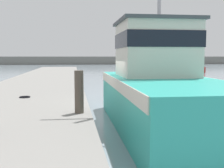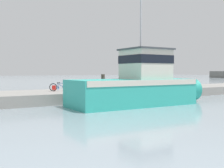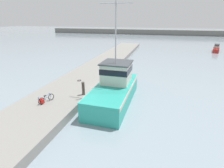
# 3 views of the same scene
# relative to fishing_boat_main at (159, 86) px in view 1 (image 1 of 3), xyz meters

# --- Properties ---
(ground_plane) EXTENTS (320.00, 320.00, 0.00)m
(ground_plane) POSITION_rel_fishing_boat_main_xyz_m (-1.32, 0.98, -1.54)
(ground_plane) COLOR #84939E
(dock_pier) EXTENTS (5.98, 80.00, 0.82)m
(dock_pier) POSITION_rel_fishing_boat_main_xyz_m (-5.71, 0.98, -1.13)
(dock_pier) COLOR gray
(dock_pier) RESTS_ON ground_plane
(far_shoreline) EXTENTS (180.00, 5.00, 2.65)m
(far_shoreline) POSITION_rel_fishing_boat_main_xyz_m (28.68, 85.92, -0.21)
(far_shoreline) COLOR slate
(far_shoreline) RESTS_ON ground_plane
(fishing_boat_main) EXTENTS (3.66, 10.94, 11.58)m
(fishing_boat_main) POSITION_rel_fishing_boat_main_xyz_m (0.00, 0.00, 0.00)
(fishing_boat_main) COLOR teal
(fishing_boat_main) RESTS_ON ground_plane
(boat_red_outer) EXTENTS (2.91, 7.17, 1.95)m
(boat_red_outer) POSITION_rel_fishing_boat_main_xyz_m (18.60, 36.78, -0.83)
(boat_red_outer) COLOR #AD231E
(boat_red_outer) RESTS_ON ground_plane
(mooring_post) EXTENTS (0.30, 0.30, 1.41)m
(mooring_post) POSITION_rel_fishing_boat_main_xyz_m (-3.12, -1.22, -0.01)
(mooring_post) COLOR #51473D
(mooring_post) RESTS_ON dock_pier
(hose_coil) EXTENTS (0.50, 0.50, 0.05)m
(hose_coil) POSITION_rel_fishing_boat_main_xyz_m (-5.50, 2.65, -0.69)
(hose_coil) COLOR black
(hose_coil) RESTS_ON dock_pier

